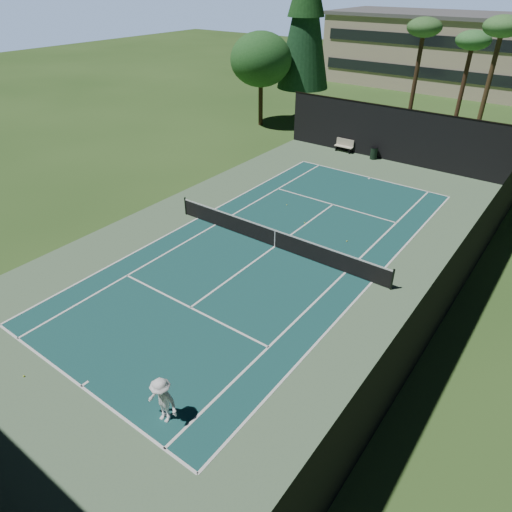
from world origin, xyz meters
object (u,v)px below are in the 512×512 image
(tennis_ball_a, at_px, (24,376))
(tennis_ball_b, at_px, (305,223))
(tennis_ball_c, at_px, (347,241))
(trash_bin, at_px, (374,153))
(player, at_px, (162,401))
(tennis_net, at_px, (275,238))
(park_bench, at_px, (344,145))
(tennis_ball_d, at_px, (287,205))

(tennis_ball_a, xyz_separation_m, tennis_ball_b, (1.92, 16.04, 0.00))
(tennis_ball_c, height_order, trash_bin, trash_bin)
(player, bearing_deg, tennis_net, 101.68)
(park_bench, relative_size, trash_bin, 1.59)
(tennis_ball_b, bearing_deg, tennis_ball_a, -96.83)
(player, height_order, tennis_ball_b, player)
(tennis_ball_d, relative_size, park_bench, 0.04)
(tennis_ball_a, xyz_separation_m, trash_bin, (0.58, 28.40, 0.44))
(tennis_ball_a, height_order, tennis_ball_b, tennis_ball_b)
(tennis_net, xyz_separation_m, trash_bin, (-1.45, 15.59, -0.08))
(tennis_ball_a, height_order, tennis_ball_d, tennis_ball_a)
(tennis_ball_a, bearing_deg, trash_bin, 88.82)
(tennis_net, bearing_deg, tennis_ball_d, 116.02)
(player, xyz_separation_m, tennis_ball_b, (-3.45, 14.32, -0.84))
(tennis_ball_a, distance_m, tennis_ball_d, 17.44)
(player, height_order, trash_bin, player)
(tennis_ball_c, bearing_deg, tennis_ball_b, 170.77)
(tennis_ball_b, xyz_separation_m, trash_bin, (-1.34, 12.37, 0.44))
(player, bearing_deg, tennis_ball_c, 87.14)
(tennis_net, distance_m, player, 11.60)
(tennis_net, distance_m, tennis_ball_b, 3.27)
(tennis_ball_a, distance_m, trash_bin, 28.41)
(player, height_order, tennis_ball_a, player)
(player, xyz_separation_m, park_bench, (-7.42, 26.88, -0.33))
(trash_bin, bearing_deg, tennis_ball_a, -91.18)
(tennis_net, bearing_deg, tennis_ball_a, -99.01)
(tennis_ball_a, bearing_deg, tennis_ball_b, 83.17)
(tennis_ball_c, bearing_deg, tennis_ball_a, -107.27)
(park_bench, bearing_deg, tennis_ball_d, -80.73)
(player, distance_m, tennis_ball_c, 13.88)
(player, distance_m, tennis_ball_b, 14.76)
(tennis_ball_a, bearing_deg, player, 17.69)
(tennis_net, bearing_deg, player, -73.24)
(tennis_ball_a, bearing_deg, tennis_ball_d, 90.74)
(park_bench, bearing_deg, tennis_ball_b, -72.47)
(tennis_ball_d, xyz_separation_m, trash_bin, (0.81, 10.96, 0.45))
(tennis_net, height_order, tennis_ball_b, tennis_net)
(player, relative_size, tennis_ball_a, 25.12)
(park_bench, distance_m, trash_bin, 2.64)
(player, xyz_separation_m, tennis_ball_a, (-5.38, -1.71, -0.84))
(tennis_ball_b, height_order, tennis_ball_c, tennis_ball_b)
(tennis_net, height_order, tennis_ball_a, tennis_net)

